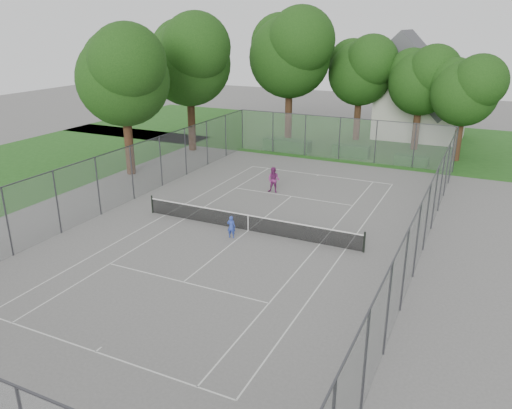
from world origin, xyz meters
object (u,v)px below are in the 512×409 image
at_px(tennis_net, 248,222).
at_px(woman_player, 274,180).
at_px(house, 422,96).
at_px(girl_player, 231,227).

bearing_deg(tennis_net, woman_player, 101.78).
distance_m(house, woman_player, 23.11).
xyz_separation_m(tennis_net, woman_player, (-1.39, 6.65, 0.36)).
distance_m(girl_player, woman_player, 7.92).
relative_size(tennis_net, house, 1.27).
bearing_deg(house, woman_player, -105.35).
relative_size(girl_player, woman_player, 0.70).
bearing_deg(girl_player, woman_player, -94.12).
height_order(tennis_net, woman_player, woman_player).
bearing_deg(girl_player, house, -110.93).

